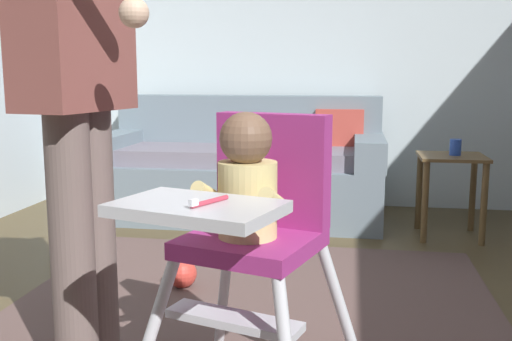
% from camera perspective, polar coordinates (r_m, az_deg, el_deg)
% --- Properties ---
extents(wall_far, '(5.31, 0.06, 2.58)m').
position_cam_1_polar(wall_far, '(4.62, 6.88, 12.69)').
color(wall_far, silver).
rests_on(wall_far, ground).
extents(couch, '(2.00, 0.86, 0.86)m').
position_cam_1_polar(couch, '(4.22, -1.31, -0.02)').
color(couch, slate).
rests_on(couch, ground).
extents(high_chair, '(0.75, 0.83, 0.92)m').
position_cam_1_polar(high_chair, '(1.71, -0.49, -3.79)').
color(high_chair, silver).
rests_on(high_chair, ground).
extents(adult_standing, '(0.51, 0.56, 1.66)m').
position_cam_1_polar(adult_standing, '(1.94, -16.86, 6.75)').
color(adult_standing, '#695954').
rests_on(adult_standing, ground).
extents(toy_ball, '(0.14, 0.14, 0.14)m').
position_cam_1_polar(toy_ball, '(2.88, -7.18, -9.89)').
color(toy_ball, '#D13D33').
rests_on(toy_ball, ground).
extents(side_table, '(0.40, 0.40, 0.52)m').
position_cam_1_polar(side_table, '(3.86, 18.41, -0.63)').
color(side_table, brown).
rests_on(side_table, ground).
extents(sippy_cup, '(0.07, 0.07, 0.10)m').
position_cam_1_polar(sippy_cup, '(3.84, 18.81, 2.16)').
color(sippy_cup, '#284CB7').
rests_on(sippy_cup, side_table).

